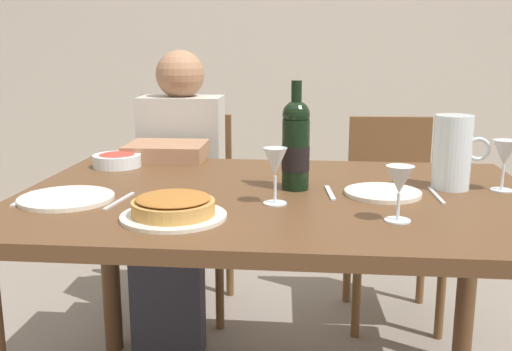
% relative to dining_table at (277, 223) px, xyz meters
% --- Properties ---
extents(back_wall, '(8.00, 0.10, 2.80)m').
position_rel_dining_table_xyz_m(back_wall, '(0.00, 2.46, 0.73)').
color(back_wall, beige).
rests_on(back_wall, ground).
extents(dining_table, '(1.50, 1.00, 0.76)m').
position_rel_dining_table_xyz_m(dining_table, '(0.00, 0.00, 0.00)').
color(dining_table, brown).
rests_on(dining_table, ground).
extents(wine_bottle, '(0.08, 0.08, 0.32)m').
position_rel_dining_table_xyz_m(wine_bottle, '(0.05, 0.05, 0.23)').
color(wine_bottle, black).
rests_on(wine_bottle, dining_table).
extents(water_pitcher, '(0.17, 0.11, 0.22)m').
position_rel_dining_table_xyz_m(water_pitcher, '(0.51, 0.11, 0.19)').
color(water_pitcher, silver).
rests_on(water_pitcher, dining_table).
extents(baked_tart, '(0.26, 0.26, 0.06)m').
position_rel_dining_table_xyz_m(baked_tart, '(-0.24, -0.28, 0.12)').
color(baked_tart, silver).
rests_on(baked_tart, dining_table).
extents(salad_bowl, '(0.17, 0.17, 0.05)m').
position_rel_dining_table_xyz_m(salad_bowl, '(-0.59, 0.32, 0.12)').
color(salad_bowl, silver).
rests_on(salad_bowl, dining_table).
extents(wine_glass_left_diner, '(0.07, 0.07, 0.15)m').
position_rel_dining_table_xyz_m(wine_glass_left_diner, '(0.65, 0.09, 0.20)').
color(wine_glass_left_diner, silver).
rests_on(wine_glass_left_diner, dining_table).
extents(wine_glass_right_diner, '(0.06, 0.06, 0.15)m').
position_rel_dining_table_xyz_m(wine_glass_right_diner, '(-0.00, -0.12, 0.20)').
color(wine_glass_right_diner, silver).
rests_on(wine_glass_right_diner, dining_table).
extents(wine_glass_centre, '(0.07, 0.07, 0.14)m').
position_rel_dining_table_xyz_m(wine_glass_centre, '(0.31, -0.25, 0.19)').
color(wine_glass_centre, silver).
rests_on(wine_glass_centre, dining_table).
extents(dinner_plate_left_setting, '(0.26, 0.26, 0.01)m').
position_rel_dining_table_xyz_m(dinner_plate_left_setting, '(-0.58, -0.14, 0.10)').
color(dinner_plate_left_setting, silver).
rests_on(dinner_plate_left_setting, dining_table).
extents(dinner_plate_right_setting, '(0.22, 0.22, 0.01)m').
position_rel_dining_table_xyz_m(dinner_plate_right_setting, '(0.30, 0.01, 0.10)').
color(dinner_plate_right_setting, silver).
rests_on(dinner_plate_right_setting, dining_table).
extents(fork_left_setting, '(0.03, 0.16, 0.00)m').
position_rel_dining_table_xyz_m(fork_left_setting, '(-0.70, -0.14, 0.09)').
color(fork_left_setting, silver).
rests_on(fork_left_setting, dining_table).
extents(knife_left_setting, '(0.03, 0.18, 0.00)m').
position_rel_dining_table_xyz_m(knife_left_setting, '(-0.43, -0.14, 0.09)').
color(knife_left_setting, silver).
rests_on(knife_left_setting, dining_table).
extents(knife_right_setting, '(0.02, 0.18, 0.00)m').
position_rel_dining_table_xyz_m(knife_right_setting, '(0.45, 0.01, 0.09)').
color(knife_right_setting, silver).
rests_on(knife_right_setting, dining_table).
extents(spoon_right_setting, '(0.03, 0.16, 0.00)m').
position_rel_dining_table_xyz_m(spoon_right_setting, '(0.15, 0.01, 0.09)').
color(spoon_right_setting, silver).
rests_on(spoon_right_setting, dining_table).
extents(chair_left, '(0.41, 0.41, 0.87)m').
position_rel_dining_table_xyz_m(chair_left, '(-0.45, 0.88, -0.17)').
color(chair_left, brown).
rests_on(chair_left, ground).
extents(diner_left, '(0.34, 0.50, 1.16)m').
position_rel_dining_table_xyz_m(diner_left, '(-0.45, 0.64, -0.05)').
color(diner_left, '#B7B2A8').
rests_on(diner_left, ground).
extents(chair_right, '(0.42, 0.42, 0.87)m').
position_rel_dining_table_xyz_m(chair_right, '(0.45, 0.87, -0.17)').
color(chair_right, brown).
rests_on(chair_right, ground).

